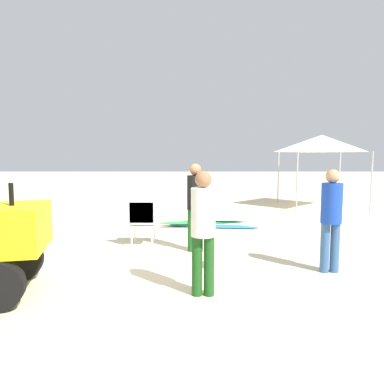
# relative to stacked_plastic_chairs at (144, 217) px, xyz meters

# --- Properties ---
(ground) EXTENTS (80.00, 80.00, 0.00)m
(ground) POSITION_rel_stacked_plastic_chairs_xyz_m (0.30, -1.26, -0.60)
(ground) COLOR beige
(stacked_plastic_chairs) EXTENTS (0.48, 0.48, 1.02)m
(stacked_plastic_chairs) POSITION_rel_stacked_plastic_chairs_xyz_m (0.00, 0.00, 0.00)
(stacked_plastic_chairs) COLOR white
(stacked_plastic_chairs) RESTS_ON ground
(surfboard_pile) EXTENTS (2.66, 0.67, 0.24)m
(surfboard_pile) POSITION_rel_stacked_plastic_chairs_xyz_m (1.42, 1.93, -0.48)
(surfboard_pile) COLOR #268CCC
(surfboard_pile) RESTS_ON ground
(lifeguard_near_left) EXTENTS (0.32, 0.32, 1.72)m
(lifeguard_near_left) POSITION_rel_stacked_plastic_chairs_xyz_m (1.10, -0.42, 0.39)
(lifeguard_near_left) COLOR #194C19
(lifeguard_near_left) RESTS_ON ground
(lifeguard_near_center) EXTENTS (0.32, 0.32, 1.66)m
(lifeguard_near_center) POSITION_rel_stacked_plastic_chairs_xyz_m (1.18, -2.59, 0.35)
(lifeguard_near_center) COLOR #194C19
(lifeguard_near_center) RESTS_ON ground
(lifeguard_near_right) EXTENTS (0.32, 0.32, 1.65)m
(lifeguard_near_right) POSITION_rel_stacked_plastic_chairs_xyz_m (3.23, -1.66, 0.34)
(lifeguard_near_right) COLOR #33598C
(lifeguard_near_right) RESTS_ON ground
(popup_canopy) EXTENTS (2.53, 2.53, 2.67)m
(popup_canopy) POSITION_rel_stacked_plastic_chairs_xyz_m (5.77, 5.62, 1.75)
(popup_canopy) COLOR #B2B2B7
(popup_canopy) RESTS_ON ground
(cooler_box) EXTENTS (0.58, 0.32, 0.35)m
(cooler_box) POSITION_rel_stacked_plastic_chairs_xyz_m (1.64, -1.46, -0.43)
(cooler_box) COLOR white
(cooler_box) RESTS_ON ground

